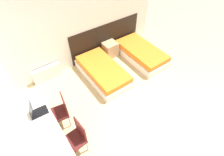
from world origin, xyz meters
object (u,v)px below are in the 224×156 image
bed_near_window (103,72)px  bed_near_door (141,53)px  nightstand (110,49)px  chair_near_laptop (61,110)px  chair_near_notebook (76,137)px  laptop (36,111)px

bed_near_window → bed_near_door: (1.58, 0.00, 0.00)m
nightstand → chair_near_laptop: size_ratio=0.55×
bed_near_window → chair_near_notebook: chair_near_notebook is taller
laptop → chair_near_laptop: bearing=-0.2°
bed_near_door → bed_near_window: bearing=180.0°
bed_near_window → nightstand: size_ratio=3.68×
chair_near_laptop → laptop: laptop is taller
chair_near_laptop → laptop: 0.56m
bed_near_window → laptop: (-2.13, -0.76, 0.65)m
bed_near_window → laptop: size_ratio=5.03×
chair_near_laptop → laptop: (-0.46, 0.03, 0.33)m
chair_near_notebook → laptop: bearing=114.4°
bed_near_door → chair_near_notebook: size_ratio=2.01×
chair_near_laptop → nightstand: bearing=39.9°
bed_near_window → laptop: laptop is taller
nightstand → chair_near_notebook: chair_near_notebook is taller
chair_near_laptop → chair_near_notebook: same height
bed_near_door → chair_near_notebook: 3.62m
bed_near_window → chair_near_laptop: chair_near_laptop is taller
nightstand → laptop: 3.33m
bed_near_window → bed_near_door: same height
chair_near_notebook → laptop: 0.99m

